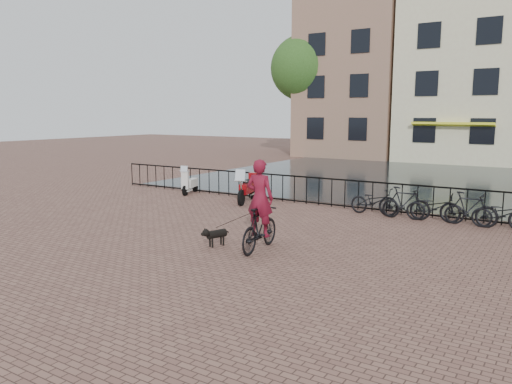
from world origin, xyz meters
The scene contains 15 objects.
ground centered at (0.00, 0.00, 0.00)m, with size 100.00×100.00×0.00m, color brown.
canal_water centered at (0.00, 17.30, 0.00)m, with size 20.00×20.00×0.00m, color black.
railing centered at (0.00, 8.00, 0.50)m, with size 20.00×0.05×1.02m.
canal_house_left centered at (-7.50, 30.00, 6.40)m, with size 7.50×9.00×12.80m.
canal_house_mid centered at (0.50, 30.00, 5.90)m, with size 8.00×9.50×11.80m.
tree_far_left centered at (-11.00, 27.00, 6.73)m, with size 5.04×5.04×9.27m.
cyclist centered at (0.89, 1.77, 0.99)m, with size 0.87×1.95×2.60m.
dog centered at (-0.23, 1.53, 0.25)m, with size 0.47×0.78×0.50m.
motorcycle centered at (-3.01, 7.13, 0.68)m, with size 0.94×1.95×1.35m.
scooter centered at (-6.14, 7.56, 0.62)m, with size 0.76×1.40×1.25m.
parked_bike_0 centered at (1.80, 7.40, 0.45)m, with size 0.60×1.72×0.90m, color black.
parked_bike_1 centered at (2.75, 7.40, 0.50)m, with size 0.47×1.66×1.00m, color black.
parked_bike_2 centered at (3.70, 7.40, 0.45)m, with size 0.60×1.72×0.90m, color black.
parked_bike_3 centered at (4.65, 7.40, 0.50)m, with size 0.47×1.66×1.00m, color black.
parked_bike_4 centered at (5.60, 7.40, 0.45)m, with size 0.60×1.72×0.90m, color black.
Camera 1 is at (7.15, -8.19, 3.30)m, focal length 35.00 mm.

